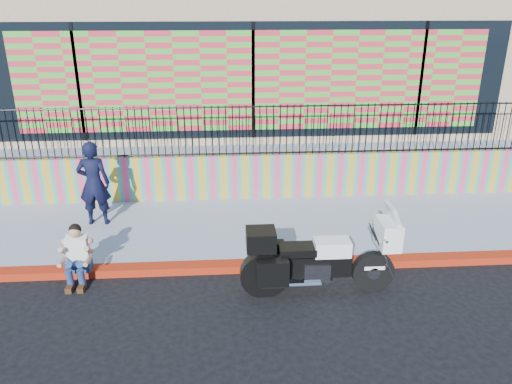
{
  "coord_description": "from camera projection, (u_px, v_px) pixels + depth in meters",
  "views": [
    {
      "loc": [
        -0.76,
        -8.19,
        4.78
      ],
      "look_at": [
        -0.13,
        1.2,
        1.09
      ],
      "focal_mm": 35.0,
      "sensor_mm": 36.0,
      "label": 1
    }
  ],
  "objects": [
    {
      "name": "ground",
      "position": [
        267.0,
        269.0,
        9.4
      ],
      "size": [
        90.0,
        90.0,
        0.0
      ],
      "primitive_type": "plane",
      "color": "black",
      "rests_on": "ground"
    },
    {
      "name": "red_curb",
      "position": [
        267.0,
        265.0,
        9.37
      ],
      "size": [
        16.0,
        0.3,
        0.15
      ],
      "primitive_type": "cube",
      "color": "#A11C0B",
      "rests_on": "ground"
    },
    {
      "name": "sidewalk",
      "position": [
        260.0,
        228.0,
        10.91
      ],
      "size": [
        16.0,
        3.0,
        0.15
      ],
      "primitive_type": "cube",
      "color": "#8B95A7",
      "rests_on": "ground"
    },
    {
      "name": "mural_wall",
      "position": [
        256.0,
        176.0,
        12.16
      ],
      "size": [
        16.0,
        0.2,
        1.1
      ],
      "primitive_type": "cube",
      "color": "#ED3E6D",
      "rests_on": "sidewalk"
    },
    {
      "name": "metal_fence",
      "position": [
        256.0,
        130.0,
        11.74
      ],
      "size": [
        15.8,
        0.04,
        1.2
      ],
      "primitive_type": null,
      "color": "black",
      "rests_on": "mural_wall"
    },
    {
      "name": "elevated_platform",
      "position": [
        246.0,
        128.0,
        16.93
      ],
      "size": [
        16.0,
        10.0,
        1.25
      ],
      "primitive_type": "cube",
      "color": "#8B95A7",
      "rests_on": "ground"
    },
    {
      "name": "storefront_building",
      "position": [
        245.0,
        49.0,
        15.77
      ],
      "size": [
        14.0,
        8.06,
        4.0
      ],
      "color": "tan",
      "rests_on": "elevated_platform"
    },
    {
      "name": "police_motorcycle",
      "position": [
        317.0,
        257.0,
        8.42
      ],
      "size": [
        2.62,
        0.86,
        1.63
      ],
      "color": "black",
      "rests_on": "ground"
    },
    {
      "name": "police_officer",
      "position": [
        94.0,
        183.0,
        10.62
      ],
      "size": [
        0.68,
        0.45,
        1.86
      ],
      "primitive_type": "imported",
      "rotation": [
        0.0,
        0.0,
        3.14
      ],
      "color": "black",
      "rests_on": "sidewalk"
    },
    {
      "name": "seated_man",
      "position": [
        77.0,
        260.0,
        8.79
      ],
      "size": [
        0.54,
        0.71,
        1.06
      ],
      "color": "navy",
      "rests_on": "ground"
    }
  ]
}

